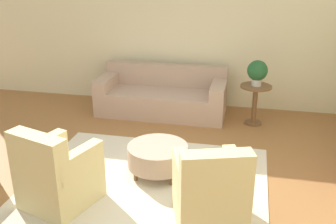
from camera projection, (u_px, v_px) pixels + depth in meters
name	position (u px, v px, depth m)	size (l,w,h in m)	color
ground_plane	(147.00, 183.00, 4.88)	(16.00, 16.00, 0.00)	#996638
wall_back	(189.00, 30.00, 7.13)	(9.95, 0.12, 2.80)	beige
rug	(147.00, 183.00, 4.88)	(2.93, 2.45, 0.01)	beige
couch	(162.00, 97.00, 7.01)	(2.24, 0.91, 0.82)	tan
armchair_left	(56.00, 175.00, 4.32)	(0.88, 0.91, 0.94)	beige
armchair_right	(210.00, 194.00, 3.99)	(0.88, 0.91, 0.94)	beige
ottoman_table	(158.00, 156.00, 5.00)	(0.77, 0.77, 0.39)	tan
side_table	(255.00, 98.00, 6.48)	(0.51, 0.51, 0.67)	brown
potted_plant_on_side_table	(257.00, 71.00, 6.31)	(0.33, 0.33, 0.42)	beige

